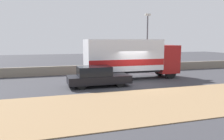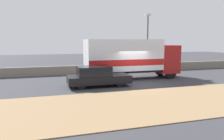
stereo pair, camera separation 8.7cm
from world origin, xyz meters
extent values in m
plane|color=#38383D|center=(0.00, 0.00, 0.00)|extent=(80.00, 80.00, 0.00)
cube|color=#937551|center=(0.00, -5.04, 0.02)|extent=(60.00, 5.95, 0.04)
cube|color=gray|center=(0.00, 6.26, 0.44)|extent=(60.00, 0.35, 0.88)
cylinder|color=#4C4C51|center=(3.22, 5.17, 2.90)|extent=(0.14, 0.14, 5.80)
cube|color=beige|center=(3.22, 5.17, 5.95)|extent=(0.56, 0.28, 0.20)
cube|color=maroon|center=(3.69, 2.31, 1.69)|extent=(1.76, 2.24, 2.49)
cube|color=black|center=(4.55, 2.31, 2.19)|extent=(0.06, 1.91, 1.10)
cube|color=#2D2D33|center=(-0.45, 2.31, 0.71)|extent=(6.52, 1.36, 0.25)
cube|color=white|center=(-0.45, 2.31, 2.15)|extent=(6.52, 2.47, 2.61)
cube|color=red|center=(-0.45, 2.31, 1.56)|extent=(6.49, 2.49, 0.52)
cylinder|color=black|center=(3.69, 3.27, 0.49)|extent=(0.98, 0.28, 0.98)
cylinder|color=black|center=(3.69, 1.36, 0.49)|extent=(0.98, 0.28, 0.98)
cylinder|color=black|center=(-2.24, 3.27, 0.49)|extent=(0.98, 0.28, 0.98)
cylinder|color=black|center=(-2.24, 1.36, 0.49)|extent=(0.98, 0.28, 0.98)
cylinder|color=black|center=(-0.94, 3.27, 0.49)|extent=(0.98, 0.28, 0.98)
cylinder|color=black|center=(-0.94, 1.36, 0.49)|extent=(0.98, 0.28, 0.98)
cube|color=black|center=(-3.17, 0.02, 0.53)|extent=(4.57, 1.80, 0.57)
cube|color=black|center=(-3.53, 0.02, 1.16)|extent=(2.38, 1.66, 0.68)
cylinder|color=black|center=(-1.75, 0.80, 0.33)|extent=(0.66, 0.20, 0.66)
cylinder|color=black|center=(-1.75, -0.76, 0.33)|extent=(0.66, 0.20, 0.66)
cylinder|color=black|center=(-4.58, 0.80, 0.33)|extent=(0.66, 0.20, 0.66)
cylinder|color=black|center=(-4.58, -0.76, 0.33)|extent=(0.66, 0.20, 0.66)
camera|label=1|loc=(-6.91, -15.38, 3.36)|focal=35.00mm
camera|label=2|loc=(-6.83, -15.41, 3.36)|focal=35.00mm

